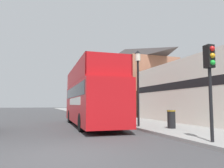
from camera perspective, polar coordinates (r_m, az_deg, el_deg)
name	(u,v)px	position (r m, az deg, el deg)	size (l,w,h in m)	color
ground_plane	(42,117)	(27.59, -17.92, -8.09)	(144.00, 144.00, 0.00)	#3D3D3F
sidewalk	(104,116)	(25.68, -2.13, -8.41)	(3.99, 108.00, 0.14)	gray
pub_white_frontage	(213,93)	(17.97, 24.82, -2.06)	(6.01, 13.51, 4.66)	silver
brick_terrace_rear	(125,81)	(32.79, 3.42, 0.73)	(6.00, 18.76, 9.80)	#9E664C
tour_bus	(91,99)	(15.09, -5.55, -4.02)	(2.82, 10.01, 3.99)	red
parked_car_ahead_of_bus	(81,112)	(22.42, -8.04, -7.36)	(1.93, 4.37, 1.34)	silver
traffic_signal	(210,70)	(8.70, 24.24, 3.34)	(0.28, 0.42, 3.50)	black
lamp_post_nearest	(138,73)	(13.56, 6.81, 2.78)	(0.35, 0.35, 4.67)	black
lamp_post_second	(99,84)	(22.11, -3.51, 0.04)	(0.35, 0.35, 4.93)	black
lamp_post_third	(83,89)	(31.03, -7.56, -1.36)	(0.35, 0.35, 5.01)	black
litter_bin	(171,119)	(12.70, 15.25, -8.72)	(0.48, 0.48, 1.00)	black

